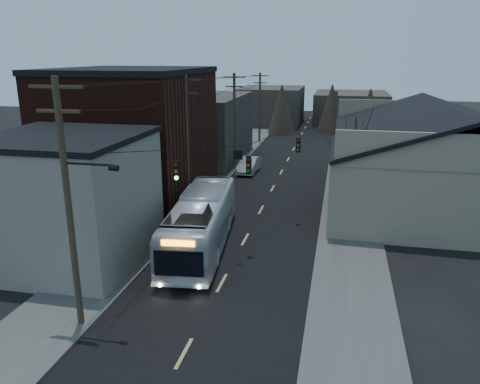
# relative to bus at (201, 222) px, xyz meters

# --- Properties ---
(road_surface) EXTENTS (9.00, 110.00, 0.02)m
(road_surface) POSITION_rel_bus_xyz_m (2.32, 17.88, -1.64)
(road_surface) COLOR black
(road_surface) RESTS_ON ground
(sidewalk_left) EXTENTS (4.00, 110.00, 0.12)m
(sidewalk_left) POSITION_rel_bus_xyz_m (-4.18, 17.88, -1.59)
(sidewalk_left) COLOR #474744
(sidewalk_left) RESTS_ON ground
(sidewalk_right) EXTENTS (4.00, 110.00, 0.12)m
(sidewalk_right) POSITION_rel_bus_xyz_m (8.82, 17.88, -1.59)
(sidewalk_right) COLOR #474744
(sidewalk_right) RESTS_ON ground
(building_clapboard) EXTENTS (8.00, 8.00, 7.00)m
(building_clapboard) POSITION_rel_bus_xyz_m (-6.68, -3.12, 1.85)
(building_clapboard) COLOR gray
(building_clapboard) RESTS_ON ground
(building_brick) EXTENTS (10.00, 12.00, 10.00)m
(building_brick) POSITION_rel_bus_xyz_m (-7.68, 7.88, 3.35)
(building_brick) COLOR black
(building_brick) RESTS_ON ground
(building_left_far) EXTENTS (9.00, 14.00, 7.00)m
(building_left_far) POSITION_rel_bus_xyz_m (-7.18, 23.88, 1.85)
(building_left_far) COLOR #322C28
(building_left_far) RESTS_ON ground
(warehouse) EXTENTS (16.16, 20.60, 7.73)m
(warehouse) POSITION_rel_bus_xyz_m (15.32, 12.88, 1.04)
(warehouse) COLOR gray
(warehouse) RESTS_ON ground
(building_far_left) EXTENTS (10.00, 12.00, 6.00)m
(building_far_left) POSITION_rel_bus_xyz_m (-3.68, 52.88, 1.35)
(building_far_left) COLOR #322C28
(building_far_left) RESTS_ON ground
(building_far_right) EXTENTS (12.00, 14.00, 5.00)m
(building_far_right) POSITION_rel_bus_xyz_m (9.32, 57.88, 0.85)
(building_far_right) COLOR #322C28
(building_far_right) RESTS_ON ground
(bare_tree) EXTENTS (0.40, 0.40, 7.20)m
(bare_tree) POSITION_rel_bus_xyz_m (8.82, 7.88, 1.95)
(bare_tree) COLOR black
(bare_tree) RESTS_ON ground
(utility_lines) EXTENTS (11.24, 45.28, 10.50)m
(utility_lines) POSITION_rel_bus_xyz_m (-0.80, 12.02, 3.30)
(utility_lines) COLOR #382B1E
(utility_lines) RESTS_ON ground
(bus) EXTENTS (4.09, 12.10, 3.31)m
(bus) POSITION_rel_bus_xyz_m (0.00, 0.00, 0.00)
(bus) COLOR silver
(bus) RESTS_ON ground
(parked_car) EXTENTS (1.79, 4.65, 1.51)m
(parked_car) POSITION_rel_bus_xyz_m (-0.80, 19.06, -0.90)
(parked_car) COLOR #9FA1A7
(parked_car) RESTS_ON ground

